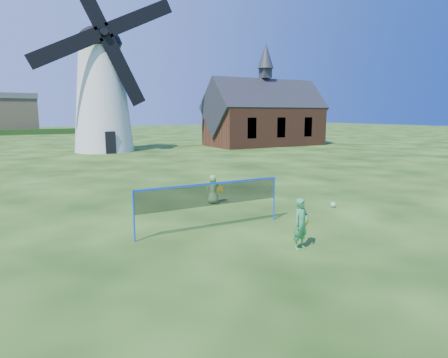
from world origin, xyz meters
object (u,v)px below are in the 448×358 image
object	(u,v)px
player_girl	(301,224)
player_boy	(213,189)
windmill	(102,90)
chapel	(265,117)
play_ball	(333,205)
badminton_net	(211,195)

from	to	relation	value
player_girl	player_boy	size ratio (longest dim) A/B	1.17
windmill	chapel	bearing A→B (deg)	-4.50
play_ball	chapel	bearing A→B (deg)	60.79
chapel	player_boy	distance (m)	30.58
player_girl	player_boy	world-z (taller)	player_girl
chapel	play_ball	distance (m)	30.85
chapel	player_girl	world-z (taller)	chapel
player_girl	play_ball	size ratio (longest dim) A/B	6.52
badminton_net	player_girl	distance (m)	3.15
chapel	player_girl	bearing A→B (deg)	-122.75
windmill	player_boy	distance (m)	25.89
badminton_net	player_girl	xyz separation A→B (m)	(1.41, -2.78, -0.42)
player_boy	play_ball	size ratio (longest dim) A/B	5.56
windmill	player_boy	world-z (taller)	windmill
chapel	badminton_net	xyz separation A→B (m)	(-20.64, -27.11, -2.16)
windmill	player_girl	size ratio (longest dim) A/B	12.30
player_boy	play_ball	distance (m)	4.92
badminton_net	player_girl	size ratio (longest dim) A/B	3.52
chapel	badminton_net	size ratio (longest dim) A/B	2.75
player_boy	windmill	bearing A→B (deg)	-71.92
badminton_net	chapel	bearing A→B (deg)	52.72
windmill	player_girl	bearing A→B (deg)	-91.78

